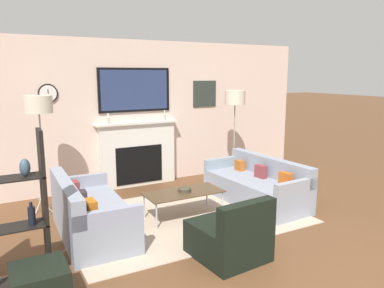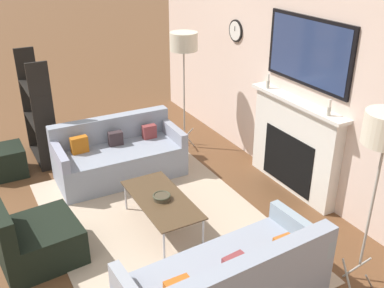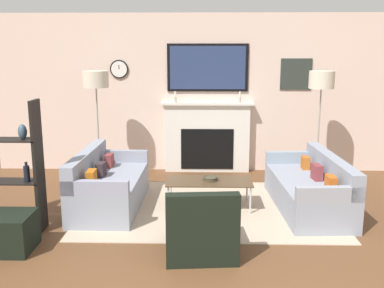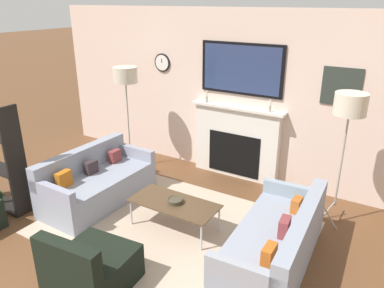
{
  "view_description": "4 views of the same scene",
  "coord_description": "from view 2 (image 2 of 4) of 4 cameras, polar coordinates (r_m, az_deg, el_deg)",
  "views": [
    {
      "loc": [
        -2.4,
        -1.65,
        2.09
      ],
      "look_at": [
        0.32,
        3.33,
        1.02
      ],
      "focal_mm": 35.0,
      "sensor_mm": 36.0,
      "label": 1
    },
    {
      "loc": [
        3.87,
        1.29,
        3.08
      ],
      "look_at": [
        -0.15,
        3.49,
        0.88
      ],
      "focal_mm": 42.0,
      "sensor_mm": 36.0,
      "label": 2
    },
    {
      "loc": [
        -0.09,
        -2.76,
        2.14
      ],
      "look_at": [
        -0.22,
        3.19,
        0.85
      ],
      "focal_mm": 42.0,
      "sensor_mm": 36.0,
      "label": 3
    },
    {
      "loc": [
        2.37,
        -0.44,
        2.81
      ],
      "look_at": [
        -0.12,
        3.67,
        0.94
      ],
      "focal_mm": 35.0,
      "sensor_mm": 36.0,
      "label": 4
    }
  ],
  "objects": [
    {
      "name": "couch_right",
      "position": [
        4.14,
        4.59,
        -17.21
      ],
      "size": [
        0.88,
        1.89,
        0.73
      ],
      "color": "#8B92A2",
      "rests_on": "ground_plane"
    },
    {
      "name": "ottoman",
      "position": [
        6.67,
        -22.5,
        -2.05
      ],
      "size": [
        0.48,
        0.48,
        0.41
      ],
      "color": "black",
      "rests_on": "ground_plane"
    },
    {
      "name": "shelf_unit",
      "position": [
        6.77,
        -18.96,
        3.89
      ],
      "size": [
        0.92,
        0.28,
        1.56
      ],
      "color": "black",
      "rests_on": "ground_plane"
    },
    {
      "name": "decorative_bowl",
      "position": [
        4.99,
        -3.87,
        -6.7
      ],
      "size": [
        0.2,
        0.2,
        0.06
      ],
      "color": "#443C2B",
      "rests_on": "coffee_table"
    },
    {
      "name": "couch_left",
      "position": [
        6.18,
        -9.29,
        -1.63
      ],
      "size": [
        0.83,
        1.69,
        0.77
      ],
      "color": "#8B92A2",
      "rests_on": "ground_plane"
    },
    {
      "name": "fireplace_wall",
      "position": [
        5.65,
        14.15,
        5.81
      ],
      "size": [
        7.42,
        0.28,
        2.7
      ],
      "color": "beige",
      "rests_on": "ground_plane"
    },
    {
      "name": "armchair",
      "position": [
        4.89,
        -19.37,
        -11.44
      ],
      "size": [
        0.79,
        0.84,
        0.75
      ],
      "color": "black",
      "rests_on": "ground_plane"
    },
    {
      "name": "coffee_table",
      "position": [
        5.03,
        -3.9,
        -7.17
      ],
      "size": [
        1.15,
        0.54,
        0.39
      ],
      "color": "#4C3823",
      "rests_on": "ground_plane"
    },
    {
      "name": "area_rug",
      "position": [
        5.24,
        -3.8,
        -10.4
      ],
      "size": [
        3.35,
        2.31,
        0.01
      ],
      "color": "tan",
      "rests_on": "ground_plane"
    },
    {
      "name": "floor_lamp_left",
      "position": [
        6.51,
        -1.06,
        12.66
      ],
      "size": [
        0.4,
        0.4,
        1.78
      ],
      "color": "#9E998E",
      "rests_on": "ground_plane"
    }
  ]
}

